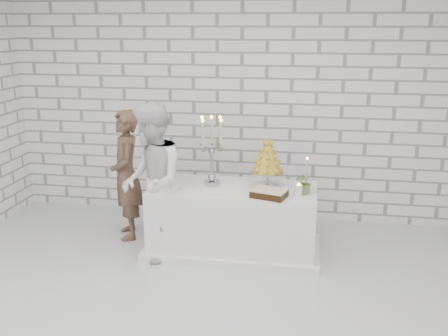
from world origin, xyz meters
TOP-DOWN VIEW (x-y plane):
  - ground at (0.00, 0.00)m, footprint 6.00×5.00m
  - wall_back at (0.00, 2.50)m, footprint 6.00×0.01m
  - wall_front at (0.00, -2.50)m, footprint 6.00×0.01m
  - cake_table at (0.07, 1.36)m, footprint 1.80×0.80m
  - groom at (-1.22, 1.56)m, footprint 0.56×0.66m
  - bride at (-0.75, 1.07)m, footprint 0.87×0.99m
  - candelabra at (-0.17, 1.40)m, footprint 0.38×0.38m
  - croquembouche at (0.43, 1.46)m, footprint 0.38×0.38m
  - chocolate_cake at (0.49, 1.11)m, footprint 0.40×0.33m
  - pillar_candle at (0.78, 1.19)m, footprint 0.09×0.09m
  - extra_taper at (0.86, 1.48)m, footprint 0.07×0.07m
  - flowers at (0.84, 1.29)m, footprint 0.27×0.25m

SIDE VIEW (x-z plane):
  - ground at x=0.00m, z-range -0.01..0.01m
  - cake_table at x=0.07m, z-range 0.00..0.75m
  - groom at x=-1.22m, z-range 0.00..1.53m
  - chocolate_cake at x=0.49m, z-range 0.75..0.83m
  - pillar_candle at x=0.78m, z-range 0.75..0.87m
  - bride at x=-0.75m, z-range 0.00..1.70m
  - flowers at x=0.84m, z-range 0.75..0.99m
  - extra_taper at x=0.86m, z-range 0.75..1.07m
  - croquembouche at x=0.43m, z-range 0.75..1.30m
  - candelabra at x=-0.17m, z-range 0.75..1.53m
  - wall_back at x=0.00m, z-range 0.00..3.00m
  - wall_front at x=0.00m, z-range 0.00..3.00m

